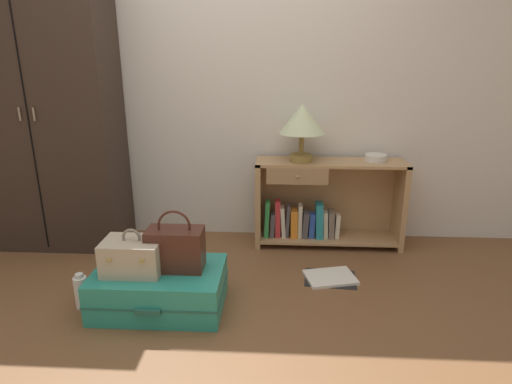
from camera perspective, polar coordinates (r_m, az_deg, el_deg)
The scene contains 11 objects.
ground_plane at distance 2.40m, azimuth -8.39°, elevation -18.85°, with size 9.00×9.00×0.00m, color brown.
back_wall at distance 3.41m, azimuth -4.33°, elevation 15.61°, with size 6.40×0.10×2.60m, color silver.
wardrobe at distance 3.55m, azimuth -25.95°, elevation 9.67°, with size 1.02×0.47×2.07m.
bookshelf at distance 3.37m, azimuth 8.56°, elevation -1.63°, with size 1.11×0.32×0.66m.
table_lamp at distance 3.17m, azimuth 6.07°, elevation 9.20°, with size 0.33×0.33×0.42m.
bowl at distance 3.34m, azimuth 15.43°, elevation 4.38°, with size 0.16×0.16×0.05m, color silver.
suitcase_large at distance 2.65m, azimuth -12.48°, elevation -12.19°, with size 0.74×0.50×0.24m.
train_case at distance 2.56m, azimuth -15.82°, elevation -8.06°, with size 0.33×0.24×0.26m.
handbag at distance 2.53m, azimuth -10.51°, elevation -7.26°, with size 0.32×0.17×0.36m.
bottle at distance 2.79m, azimuth -21.93°, elevation -12.02°, with size 0.08×0.08×0.22m.
open_book_on_floor at distance 2.97m, azimuth 9.70°, elevation -11.00°, with size 0.37×0.31×0.02m.
Camera 1 is at (0.44, -1.88, 1.43)m, focal length 30.51 mm.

